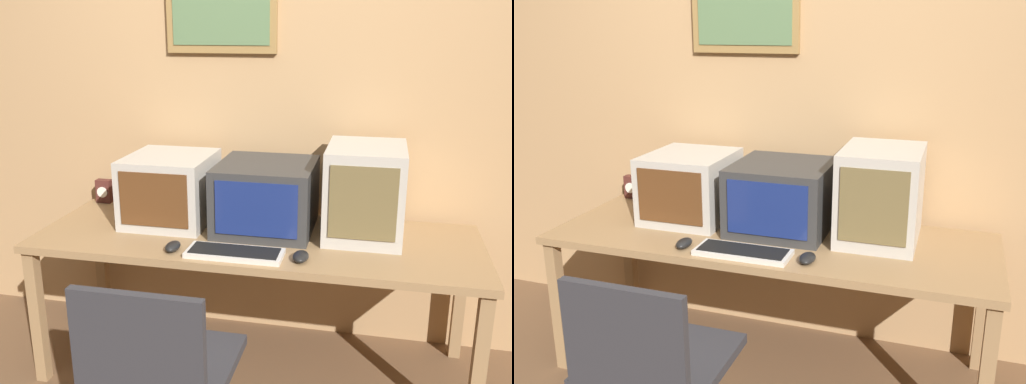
# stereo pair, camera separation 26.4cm
# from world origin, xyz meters

# --- Properties ---
(wall_back) EXTENTS (8.00, 0.08, 2.60)m
(wall_back) POSITION_xyz_m (-0.00, 1.22, 1.30)
(wall_back) COLOR tan
(wall_back) RESTS_ON ground_plane
(desk) EXTENTS (2.09, 0.75, 0.71)m
(desk) POSITION_xyz_m (0.00, 0.77, 0.65)
(desk) COLOR #99754C
(desk) RESTS_ON ground_plane
(monitor_left) EXTENTS (0.41, 0.45, 0.34)m
(monitor_left) POSITION_xyz_m (-0.47, 0.88, 0.88)
(monitor_left) COLOR #B7B2A8
(monitor_left) RESTS_ON desk
(monitor_center) EXTENTS (0.46, 0.48, 0.33)m
(monitor_center) POSITION_xyz_m (0.03, 0.88, 0.88)
(monitor_center) COLOR #333333
(monitor_center) RESTS_ON desk
(monitor_right) EXTENTS (0.36, 0.46, 0.43)m
(monitor_right) POSITION_xyz_m (0.49, 0.89, 0.93)
(monitor_right) COLOR #B7B2A8
(monitor_right) RESTS_ON desk
(keyboard_main) EXTENTS (0.42, 0.16, 0.03)m
(keyboard_main) POSITION_xyz_m (-0.04, 0.51, 0.72)
(keyboard_main) COLOR beige
(keyboard_main) RESTS_ON desk
(mouse_near_keyboard) EXTENTS (0.07, 0.11, 0.04)m
(mouse_near_keyboard) POSITION_xyz_m (0.25, 0.52, 0.73)
(mouse_near_keyboard) COLOR black
(mouse_near_keyboard) RESTS_ON desk
(mouse_far_corner) EXTENTS (0.06, 0.11, 0.04)m
(mouse_far_corner) POSITION_xyz_m (-0.32, 0.50, 0.73)
(mouse_far_corner) COLOR black
(mouse_far_corner) RESTS_ON desk
(desk_clock) EXTENTS (0.08, 0.05, 0.13)m
(desk_clock) POSITION_xyz_m (-0.95, 1.10, 0.78)
(desk_clock) COLOR #4C231E
(desk_clock) RESTS_ON desk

